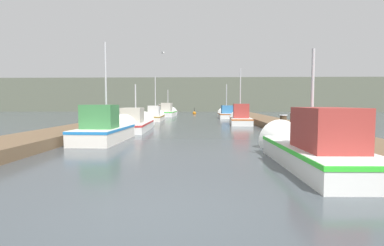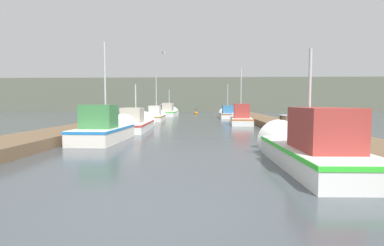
{
  "view_description": "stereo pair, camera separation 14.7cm",
  "coord_description": "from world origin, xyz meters",
  "px_view_note": "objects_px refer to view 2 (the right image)",
  "views": [
    {
      "loc": [
        0.69,
        -4.11,
        1.63
      ],
      "look_at": [
        0.04,
        13.79,
        0.41
      ],
      "focal_mm": 28.0,
      "sensor_mm": 36.0,
      "label": 1
    },
    {
      "loc": [
        0.84,
        -4.1,
        1.63
      ],
      "look_at": [
        0.04,
        13.79,
        0.41
      ],
      "focal_mm": 28.0,
      "sensor_mm": 36.0,
      "label": 2
    }
  ],
  "objects_px": {
    "fishing_boat_2": "(137,123)",
    "channel_buoy": "(196,113)",
    "mooring_piling_2": "(161,110)",
    "mooring_piling_0": "(283,125)",
    "fishing_boat_6": "(170,112)",
    "fishing_boat_4": "(157,116)",
    "seagull_lead": "(163,53)",
    "fishing_boat_0": "(306,147)",
    "mooring_piling_3": "(292,126)",
    "fishing_boat_1": "(108,129)",
    "fishing_boat_3": "(240,118)",
    "fishing_boat_5": "(227,114)"
  },
  "relations": [
    {
      "from": "fishing_boat_2",
      "to": "fishing_boat_4",
      "type": "bearing_deg",
      "value": 89.29
    },
    {
      "from": "fishing_boat_3",
      "to": "fishing_boat_6",
      "type": "relative_size",
      "value": 1.02
    },
    {
      "from": "mooring_piling_0",
      "to": "mooring_piling_3",
      "type": "height_order",
      "value": "mooring_piling_3"
    },
    {
      "from": "mooring_piling_3",
      "to": "channel_buoy",
      "type": "distance_m",
      "value": 29.79
    },
    {
      "from": "fishing_boat_5",
      "to": "seagull_lead",
      "type": "xyz_separation_m",
      "value": [
        -5.82,
        -8.28,
        5.29
      ]
    },
    {
      "from": "fishing_boat_2",
      "to": "fishing_boat_3",
      "type": "distance_m",
      "value": 8.77
    },
    {
      "from": "fishing_boat_0",
      "to": "mooring_piling_3",
      "type": "xyz_separation_m",
      "value": [
        1.03,
        4.84,
        0.16
      ]
    },
    {
      "from": "fishing_boat_3",
      "to": "seagull_lead",
      "type": "relative_size",
      "value": 10.8
    },
    {
      "from": "mooring_piling_2",
      "to": "fishing_boat_1",
      "type": "bearing_deg",
      "value": -86.99
    },
    {
      "from": "fishing_boat_4",
      "to": "mooring_piling_0",
      "type": "height_order",
      "value": "fishing_boat_4"
    },
    {
      "from": "fishing_boat_0",
      "to": "fishing_boat_6",
      "type": "distance_m",
      "value": 28.98
    },
    {
      "from": "fishing_boat_2",
      "to": "mooring_piling_0",
      "type": "distance_m",
      "value": 8.69
    },
    {
      "from": "mooring_piling_2",
      "to": "fishing_boat_6",
      "type": "bearing_deg",
      "value": -39.69
    },
    {
      "from": "fishing_boat_3",
      "to": "mooring_piling_2",
      "type": "distance_m",
      "value": 15.98
    },
    {
      "from": "fishing_boat_6",
      "to": "fishing_boat_1",
      "type": "bearing_deg",
      "value": -88.69
    },
    {
      "from": "fishing_boat_2",
      "to": "mooring_piling_2",
      "type": "xyz_separation_m",
      "value": [
        -1.39,
        19.03,
        0.34
      ]
    },
    {
      "from": "fishing_boat_4",
      "to": "channel_buoy",
      "type": "xyz_separation_m",
      "value": [
        3.16,
        14.79,
        -0.26
      ]
    },
    {
      "from": "fishing_boat_6",
      "to": "mooring_piling_0",
      "type": "height_order",
      "value": "fishing_boat_6"
    },
    {
      "from": "fishing_boat_1",
      "to": "seagull_lead",
      "type": "relative_size",
      "value": 8.64
    },
    {
      "from": "fishing_boat_3",
      "to": "mooring_piling_3",
      "type": "xyz_separation_m",
      "value": [
        0.96,
        -10.64,
        0.18
      ]
    },
    {
      "from": "mooring_piling_0",
      "to": "mooring_piling_2",
      "type": "relative_size",
      "value": 0.74
    },
    {
      "from": "fishing_boat_0",
      "to": "fishing_boat_5",
      "type": "xyz_separation_m",
      "value": [
        -0.29,
        24.72,
        -0.08
      ]
    },
    {
      "from": "fishing_boat_3",
      "to": "mooring_piling_2",
      "type": "height_order",
      "value": "fishing_boat_3"
    },
    {
      "from": "mooring_piling_3",
      "to": "seagull_lead",
      "type": "bearing_deg",
      "value": 121.6
    },
    {
      "from": "fishing_boat_4",
      "to": "fishing_boat_2",
      "type": "bearing_deg",
      "value": -90.18
    },
    {
      "from": "fishing_boat_0",
      "to": "mooring_piling_3",
      "type": "bearing_deg",
      "value": 76.71
    },
    {
      "from": "fishing_boat_0",
      "to": "fishing_boat_5",
      "type": "bearing_deg",
      "value": 89.35
    },
    {
      "from": "fishing_boat_1",
      "to": "channel_buoy",
      "type": "relative_size",
      "value": 4.83
    },
    {
      "from": "fishing_boat_0",
      "to": "mooring_piling_0",
      "type": "relative_size",
      "value": 5.36
    },
    {
      "from": "fishing_boat_2",
      "to": "channel_buoy",
      "type": "bearing_deg",
      "value": 80.57
    },
    {
      "from": "fishing_boat_3",
      "to": "fishing_boat_4",
      "type": "xyz_separation_m",
      "value": [
        -7.26,
        3.92,
        -0.04
      ]
    },
    {
      "from": "fishing_boat_2",
      "to": "mooring_piling_2",
      "type": "relative_size",
      "value": 4.41
    },
    {
      "from": "fishing_boat_5",
      "to": "mooring_piling_2",
      "type": "distance_m",
      "value": 9.11
    },
    {
      "from": "fishing_boat_0",
      "to": "channel_buoy",
      "type": "distance_m",
      "value": 34.44
    },
    {
      "from": "fishing_boat_6",
      "to": "mooring_piling_2",
      "type": "relative_size",
      "value": 4.15
    },
    {
      "from": "fishing_boat_4",
      "to": "seagull_lead",
      "type": "distance_m",
      "value": 6.15
    },
    {
      "from": "fishing_boat_0",
      "to": "channel_buoy",
      "type": "relative_size",
      "value": 5.64
    },
    {
      "from": "fishing_boat_5",
      "to": "channel_buoy",
      "type": "relative_size",
      "value": 5.8
    },
    {
      "from": "fishing_boat_4",
      "to": "mooring_piling_3",
      "type": "distance_m",
      "value": 16.72
    },
    {
      "from": "fishing_boat_3",
      "to": "mooring_piling_3",
      "type": "relative_size",
      "value": 4.93
    },
    {
      "from": "fishing_boat_6",
      "to": "fishing_boat_2",
      "type": "bearing_deg",
      "value": -88.31
    },
    {
      "from": "fishing_boat_3",
      "to": "fishing_boat_1",
      "type": "bearing_deg",
      "value": -120.08
    },
    {
      "from": "fishing_boat_2",
      "to": "fishing_boat_4",
      "type": "xyz_separation_m",
      "value": [
        -0.33,
        9.3,
        0.03
      ]
    },
    {
      "from": "fishing_boat_0",
      "to": "fishing_boat_5",
      "type": "distance_m",
      "value": 24.72
    },
    {
      "from": "fishing_boat_2",
      "to": "mooring_piling_2",
      "type": "bearing_deg",
      "value": 91.44
    },
    {
      "from": "fishing_boat_6",
      "to": "mooring_piling_2",
      "type": "bearing_deg",
      "value": 141.48
    },
    {
      "from": "fishing_boat_2",
      "to": "seagull_lead",
      "type": "bearing_deg",
      "value": 80.46
    },
    {
      "from": "mooring_piling_0",
      "to": "fishing_boat_2",
      "type": "bearing_deg",
      "value": 155.83
    },
    {
      "from": "mooring_piling_2",
      "to": "seagull_lead",
      "type": "distance_m",
      "value": 13.8
    },
    {
      "from": "fishing_boat_1",
      "to": "channel_buoy",
      "type": "xyz_separation_m",
      "value": [
        2.94,
        29.31,
        -0.32
      ]
    }
  ]
}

